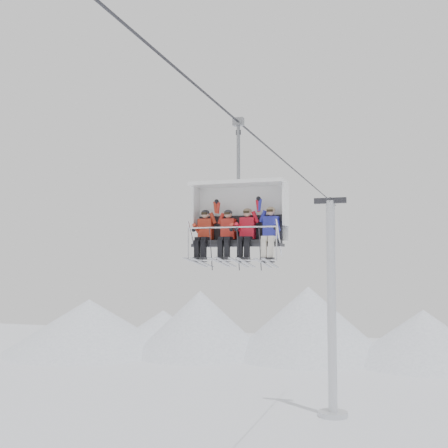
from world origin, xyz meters
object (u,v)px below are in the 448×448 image
(skier_far_left, at_px, (204,234))
(skier_center_left, at_px, (227,233))
(skier_far_right, at_px, (270,232))
(chairlift_carrier, at_px, (240,214))
(skier_center_right, at_px, (247,233))
(lift_tower_right, at_px, (332,321))

(skier_far_left, relative_size, skier_center_left, 1.00)
(skier_far_left, bearing_deg, skier_far_right, 0.11)
(chairlift_carrier, relative_size, skier_center_right, 2.36)
(chairlift_carrier, xyz_separation_m, skier_center_right, (0.28, -0.32, -0.53))
(lift_tower_right, relative_size, skier_center_left, 7.99)
(lift_tower_right, bearing_deg, skier_center_left, -90.73)
(skier_far_right, bearing_deg, skier_center_left, -179.72)
(skier_center_left, relative_size, skier_far_right, 1.00)
(skier_center_left, relative_size, skier_center_right, 1.00)
(skier_center_right, xyz_separation_m, skier_far_right, (0.65, 0.00, 0.01))
(chairlift_carrier, distance_m, skier_far_left, 1.12)
(lift_tower_right, xyz_separation_m, chairlift_carrier, (0.00, -20.55, 4.95))
(chairlift_carrier, height_order, skier_center_right, chairlift_carrier)
(skier_far_left, bearing_deg, lift_tower_right, 87.45)
(lift_tower_right, height_order, skier_center_left, lift_tower_right)
(lift_tower_right, xyz_separation_m, skier_center_left, (-0.27, -20.88, 4.41))
(lift_tower_right, bearing_deg, skier_center_right, -89.23)
(skier_far_left, height_order, skier_far_right, skier_far_right)
(skier_far_left, height_order, skier_center_left, skier_far_left)
(skier_far_left, relative_size, skier_far_right, 1.00)
(lift_tower_right, distance_m, skier_center_left, 21.34)
(skier_far_left, distance_m, skier_center_left, 0.67)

